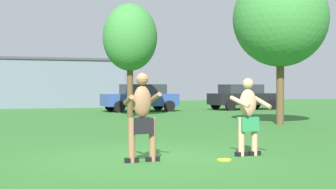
% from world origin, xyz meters
% --- Properties ---
extents(ground_plane, '(80.00, 80.00, 0.00)m').
position_xyz_m(ground_plane, '(0.00, 0.00, 0.00)').
color(ground_plane, '#2D6628').
extents(player_with_cap, '(0.68, 0.59, 1.70)m').
position_xyz_m(player_with_cap, '(-0.19, -0.36, 0.93)').
color(player_with_cap, black).
rests_on(player_with_cap, ground_plane).
extents(player_in_green, '(0.72, 0.56, 1.61)m').
position_xyz_m(player_in_green, '(2.12, -0.32, 0.85)').
color(player_in_green, black).
rests_on(player_in_green, ground_plane).
extents(frisbee, '(0.28, 0.28, 0.03)m').
position_xyz_m(frisbee, '(1.36, -0.74, 0.01)').
color(frisbee, yellow).
rests_on(frisbee, ground_plane).
extents(car_blue_mid_lot, '(4.35, 2.12, 1.58)m').
position_xyz_m(car_blue_mid_lot, '(5.87, 18.79, 0.82)').
color(car_blue_mid_lot, '#2D478C').
rests_on(car_blue_mid_lot, ground_plane).
extents(car_black_far_end, '(4.39, 2.22, 1.58)m').
position_xyz_m(car_black_far_end, '(12.60, 18.73, 0.82)').
color(car_black_far_end, black).
rests_on(car_black_far_end, ground_plane).
extents(outbuilding_behind_lot, '(13.07, 4.26, 3.40)m').
position_xyz_m(outbuilding_behind_lot, '(0.39, 26.97, 1.71)').
color(outbuilding_behind_lot, slate).
rests_on(outbuilding_behind_lot, ground_plane).
extents(tree_right_field, '(2.61, 2.61, 5.42)m').
position_xyz_m(tree_right_field, '(3.79, 13.89, 3.78)').
color(tree_right_field, brown).
rests_on(tree_right_field, ground_plane).
extents(tree_behind_players, '(3.59, 3.59, 5.83)m').
position_xyz_m(tree_behind_players, '(7.65, 6.96, 4.00)').
color(tree_behind_players, brown).
rests_on(tree_behind_players, ground_plane).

